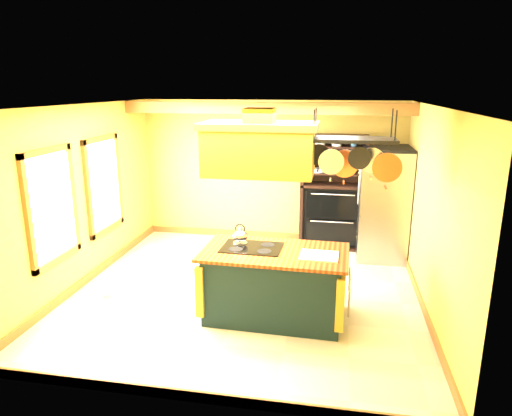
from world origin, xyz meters
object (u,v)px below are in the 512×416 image
(pot_rack, at_px, (354,150))
(hutch, at_px, (333,203))
(refrigerator, at_px, (383,205))
(kitchen_island, at_px, (274,283))
(range_hood, at_px, (260,147))

(pot_rack, xyz_separation_m, hutch, (-0.23, 2.94, -1.40))
(refrigerator, height_order, hutch, hutch)
(kitchen_island, distance_m, range_hood, 1.78)
(kitchen_island, bearing_deg, hutch, 78.56)
(kitchen_island, distance_m, pot_rack, 1.98)
(refrigerator, relative_size, hutch, 0.91)
(pot_rack, distance_m, hutch, 3.27)
(kitchen_island, xyz_separation_m, refrigerator, (1.55, 2.55, 0.46))
(refrigerator, distance_m, hutch, 0.96)
(range_hood, bearing_deg, refrigerator, 55.53)
(range_hood, bearing_deg, hutch, 73.30)
(hutch, bearing_deg, range_hood, -106.70)
(kitchen_island, relative_size, range_hood, 1.36)
(pot_rack, distance_m, refrigerator, 2.93)
(kitchen_island, height_order, pot_rack, pot_rack)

